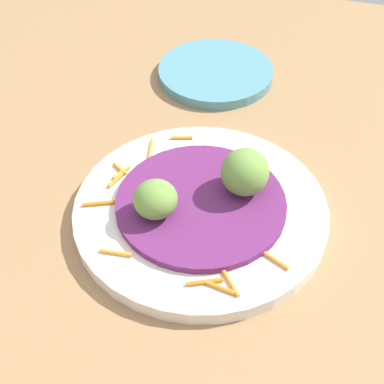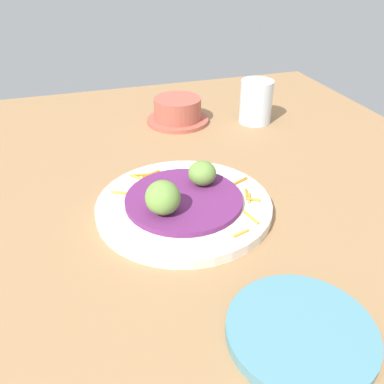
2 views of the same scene
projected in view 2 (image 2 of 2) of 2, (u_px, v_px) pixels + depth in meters
table_surface at (160, 207)px, 62.73cm from camera, size 110.00×110.00×2.00cm
main_plate at (184, 206)px, 59.73cm from camera, size 25.30×25.30×1.51cm
cabbage_bed at (184, 199)px, 59.12cm from camera, size 16.87×16.87×0.78cm
carrot_garnish at (196, 190)px, 61.73cm from camera, size 21.03×19.79×0.40cm
guac_scoop_left at (163, 198)px, 54.54cm from camera, size 4.76×4.93×4.65cm
guac_scoop_center at (202, 173)px, 61.09cm from camera, size 5.92×5.92×3.66cm
side_plate_small at (301, 332)px, 40.98cm from camera, size 15.03×15.03×1.30cm
terracotta_bowl at (178, 111)px, 87.02cm from camera, size 13.10×13.10×5.24cm
water_glass at (256, 102)px, 86.07cm from camera, size 6.75×6.75×8.87cm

